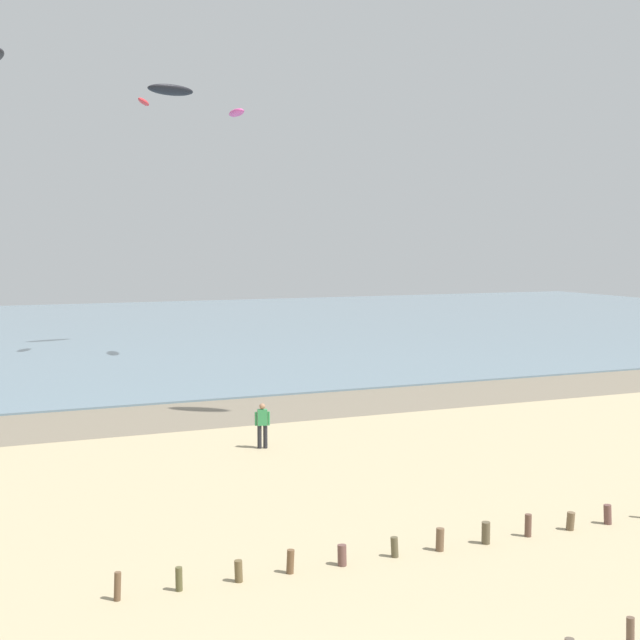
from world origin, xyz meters
name	(u,v)px	position (x,y,z in m)	size (l,w,h in m)	color
wet_sand_strip	(132,420)	(0.00, 26.90, 0.00)	(120.00, 6.18, 0.01)	#7A6D59
sea	(51,334)	(0.00, 64.99, 0.05)	(160.00, 70.00, 0.10)	slate
groyne_mid	(526,527)	(6.88, 7.93, 0.27)	(21.44, 0.30, 0.64)	brown
person_left_flank	(262,424)	(3.60, 19.83, 0.92)	(0.56, 0.30, 1.71)	#232328
kite_aloft_0	(171,90)	(7.55, 51.64, 18.61)	(3.59, 1.15, 0.57)	black
kite_aloft_4	(144,102)	(4.63, 46.70, 16.86)	(2.07, 0.66, 0.33)	red
kite_aloft_5	(237,113)	(9.77, 42.90, 15.93)	(2.54, 0.81, 0.41)	#E54C99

